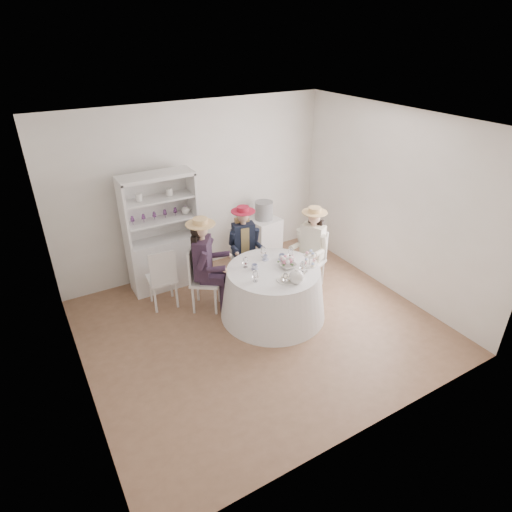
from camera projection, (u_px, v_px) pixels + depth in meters
ground at (260, 326)px, 5.86m from camera, size 4.50×4.50×0.00m
ceiling at (261, 124)px, 4.57m from camera, size 4.50×4.50×0.00m
wall_back at (195, 190)px, 6.74m from camera, size 4.50×0.00×4.50m
wall_front at (378, 325)px, 3.70m from camera, size 4.50×0.00×4.50m
wall_left at (65, 288)px, 4.22m from camera, size 0.00×4.50×4.50m
wall_right at (393, 204)px, 6.21m from camera, size 0.00×4.50×4.50m
tea_table at (273, 292)px, 5.94m from camera, size 1.47×1.47×0.73m
hutch at (163, 248)px, 6.52m from camera, size 1.10×0.47×1.81m
side_table at (264, 238)px, 7.42m from camera, size 0.54×0.54×0.75m
hatbox at (264, 210)px, 7.17m from camera, size 0.35×0.35×0.30m
guest_left at (205, 259)px, 5.89m from camera, size 0.60×0.57×1.41m
guest_mid at (244, 241)px, 6.53m from camera, size 0.48×0.51×1.29m
guest_right at (312, 244)px, 6.42m from camera, size 0.56×0.51×1.32m
spare_chair at (163, 277)px, 6.03m from camera, size 0.42×0.42×0.95m
teacup_a at (255, 267)px, 5.76m from camera, size 0.10×0.10×0.07m
teacup_b at (265, 258)px, 5.99m from camera, size 0.09×0.09×0.06m
teacup_c at (282, 257)px, 6.00m from camera, size 0.10×0.10×0.07m
flower_bowl at (288, 266)px, 5.79m from camera, size 0.23×0.23×0.06m
flower_arrangement at (286, 260)px, 5.84m from camera, size 0.17×0.16×0.06m
table_teapot at (296, 277)px, 5.44m from camera, size 0.27×0.19×0.20m
sandwich_plate at (286, 279)px, 5.52m from camera, size 0.25×0.25×0.06m
cupcake_stand at (310, 260)px, 5.84m from camera, size 0.22×0.22×0.21m
stemware_set at (274, 265)px, 5.73m from camera, size 0.81×0.84×0.15m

